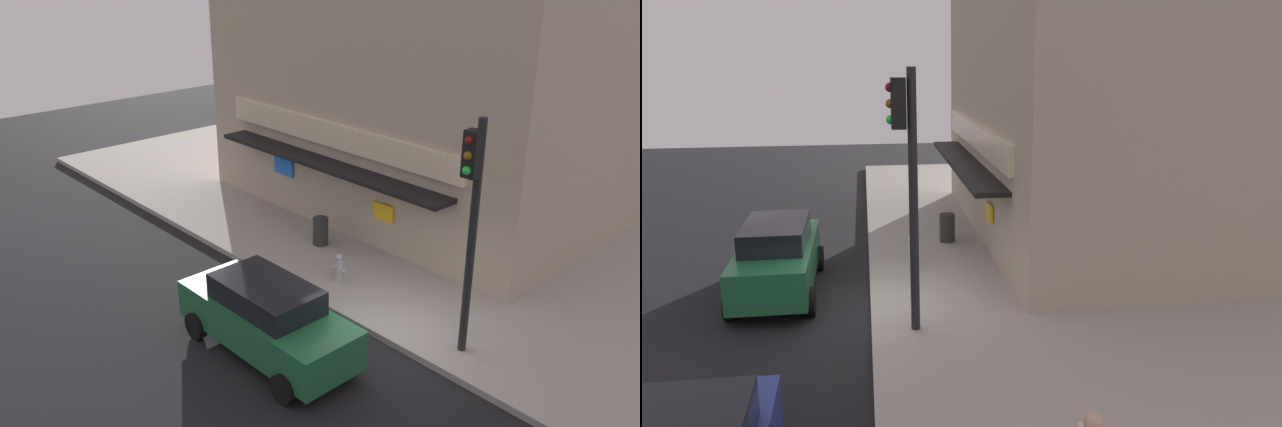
# 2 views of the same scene
# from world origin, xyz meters

# --- Properties ---
(ground_plane) EXTENTS (54.20, 54.20, 0.00)m
(ground_plane) POSITION_xyz_m (0.00, 0.00, 0.00)
(ground_plane) COLOR black
(sidewalk) EXTENTS (36.13, 12.70, 0.17)m
(sidewalk) POSITION_xyz_m (0.00, 6.35, 0.09)
(sidewalk) COLOR #A39E93
(sidewalk) RESTS_ON ground_plane
(corner_building) EXTENTS (12.46, 10.52, 7.63)m
(corner_building) POSITION_xyz_m (-4.92, 8.16, 3.99)
(corner_building) COLOR tan
(corner_building) RESTS_ON sidewalk
(traffic_light) EXTENTS (0.32, 0.58, 5.23)m
(traffic_light) POSITION_xyz_m (1.71, 0.79, 3.52)
(traffic_light) COLOR black
(traffic_light) RESTS_ON sidewalk
(fire_hydrant) EXTENTS (0.46, 0.22, 0.79)m
(fire_hydrant) POSITION_xyz_m (-2.41, 1.11, 0.55)
(fire_hydrant) COLOR #B2B2B7
(fire_hydrant) RESTS_ON sidewalk
(trash_can) EXTENTS (0.46, 0.46, 0.84)m
(trash_can) POSITION_xyz_m (-4.44, 2.33, 0.59)
(trash_can) COLOR #2D2D2D
(trash_can) RESTS_ON sidewalk
(parked_car_green) EXTENTS (4.51, 1.92, 1.75)m
(parked_car_green) POSITION_xyz_m (-1.30, -2.17, 0.90)
(parked_car_green) COLOR #1E6038
(parked_car_green) RESTS_ON ground_plane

